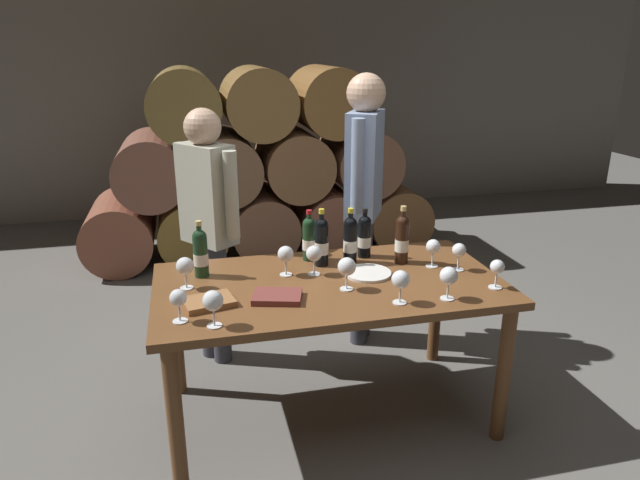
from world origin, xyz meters
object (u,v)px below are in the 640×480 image
at_px(wine_bottle_4, 322,241).
at_px(wine_glass_8, 178,299).
at_px(wine_glass_5, 286,255).
at_px(wine_glass_2, 433,247).
at_px(wine_glass_10, 213,302).
at_px(wine_glass_3, 401,280).
at_px(wine_glass_6, 314,254).
at_px(wine_glass_0, 449,277).
at_px(wine_bottle_2, 309,238).
at_px(wine_bottle_3, 364,236).
at_px(wine_glass_7, 459,251).
at_px(wine_glass_4, 347,267).
at_px(leather_ledger, 209,302).
at_px(tasting_notebook, 277,297).
at_px(serving_plate, 368,273).
at_px(wine_bottle_1, 201,253).
at_px(wine_glass_1, 185,267).
at_px(sommelier_presenting, 364,186).
at_px(dining_table, 329,298).
at_px(wine_bottle_0, 350,239).
at_px(wine_bottle_5, 402,239).
at_px(taster_seated_left, 208,217).
at_px(wine_glass_9, 497,268).

relative_size(wine_bottle_4, wine_glass_8, 2.09).
bearing_deg(wine_glass_5, wine_bottle_4, 24.28).
relative_size(wine_glass_2, wine_glass_10, 0.93).
bearing_deg(wine_glass_3, wine_glass_6, 125.79).
distance_m(wine_glass_0, wine_glass_3, 0.23).
relative_size(wine_glass_5, wine_glass_10, 0.97).
xyz_separation_m(wine_bottle_2, wine_glass_2, (0.61, -0.25, -0.02)).
bearing_deg(wine_bottle_3, wine_glass_7, -36.56).
relative_size(wine_glass_4, leather_ledger, 0.73).
relative_size(wine_glass_0, leather_ledger, 0.71).
bearing_deg(wine_glass_0, tasting_notebook, 167.06).
bearing_deg(wine_bottle_2, serving_plate, -48.84).
relative_size(wine_bottle_1, wine_bottle_4, 0.94).
xyz_separation_m(wine_glass_1, wine_glass_8, (-0.03, -0.35, -0.01)).
distance_m(wine_bottle_1, sommelier_presenting, 1.16).
height_order(wine_bottle_4, serving_plate, wine_bottle_4).
height_order(wine_bottle_1, wine_glass_8, wine_bottle_1).
distance_m(wine_glass_0, wine_glass_7, 0.38).
height_order(dining_table, serving_plate, serving_plate).
bearing_deg(wine_bottle_0, wine_glass_10, -142.47).
xyz_separation_m(wine_bottle_5, tasting_notebook, (-0.72, -0.31, -0.12)).
xyz_separation_m(wine_bottle_2, wine_glass_10, (-0.55, -0.67, -0.01)).
bearing_deg(serving_plate, wine_glass_3, -84.23).
xyz_separation_m(wine_glass_10, sommelier_presenting, (0.99, 1.10, 0.17)).
bearing_deg(wine_glass_2, wine_bottle_0, 158.51).
relative_size(serving_plate, sommelier_presenting, 0.14).
distance_m(wine_glass_10, taster_seated_left, 1.07).
distance_m(wine_bottle_2, wine_glass_9, 0.98).
height_order(wine_glass_3, serving_plate, wine_glass_3).
relative_size(wine_glass_8, sommelier_presenting, 0.09).
height_order(wine_glass_2, wine_glass_4, wine_glass_4).
distance_m(wine_glass_1, taster_seated_left, 0.66).
bearing_deg(wine_glass_7, dining_table, 179.46).
bearing_deg(wine_glass_9, wine_glass_10, -176.17).
height_order(wine_bottle_0, leather_ledger, wine_bottle_0).
distance_m(wine_bottle_0, taster_seated_left, 0.87).
xyz_separation_m(wine_glass_10, leather_ledger, (-0.01, 0.21, -0.10)).
xyz_separation_m(wine_glass_0, sommelier_presenting, (-0.07, 1.07, 0.17)).
bearing_deg(serving_plate, wine_bottle_5, 28.15).
xyz_separation_m(wine_bottle_3, serving_plate, (-0.06, -0.25, -0.11)).
xyz_separation_m(wine_bottle_5, wine_glass_10, (-1.02, -0.51, -0.02)).
height_order(wine_bottle_2, wine_glass_10, wine_bottle_2).
xyz_separation_m(wine_bottle_3, leather_ledger, (-0.86, -0.43, -0.11)).
relative_size(wine_bottle_2, wine_glass_0, 1.77).
xyz_separation_m(wine_bottle_0, wine_glass_3, (0.08, -0.54, -0.02)).
bearing_deg(wine_glass_7, wine_bottle_5, 145.04).
bearing_deg(wine_glass_8, wine_glass_3, -2.45).
relative_size(wine_glass_1, taster_seated_left, 0.10).
bearing_deg(leather_ledger, wine_glass_0, -22.95).
xyz_separation_m(wine_bottle_2, wine_glass_3, (0.28, -0.63, -0.01)).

